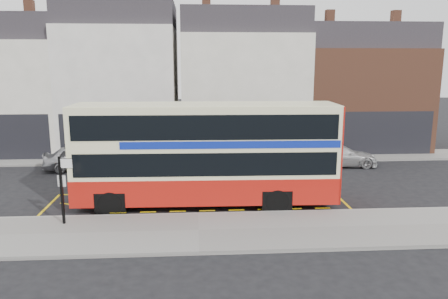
{
  "coord_description": "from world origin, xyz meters",
  "views": [
    {
      "loc": [
        -0.06,
        -18.49,
        6.66
      ],
      "look_at": [
        1.28,
        2.0,
        2.48
      ],
      "focal_mm": 35.0,
      "sensor_mm": 36.0,
      "label": 1
    }
  ],
  "objects": [
    {
      "name": "terrace_left",
      "position": [
        -5.5,
        14.99,
        5.32
      ],
      "size": [
        8.0,
        8.01,
        11.8
      ],
      "color": "beige",
      "rests_on": "ground"
    },
    {
      "name": "ground",
      "position": [
        0.0,
        0.0,
        0.0
      ],
      "size": [
        120.0,
        120.0,
        0.0
      ],
      "primitive_type": "plane",
      "color": "black",
      "rests_on": "ground"
    },
    {
      "name": "bus_stop_post",
      "position": [
        -5.41,
        -1.25,
        1.84
      ],
      "size": [
        0.69,
        0.18,
        2.8
      ],
      "rotation": [
        0.0,
        0.0,
        -0.12
      ],
      "color": "black",
      "rests_on": "pavement"
    },
    {
      "name": "double_decker_bus",
      "position": [
        0.44,
        1.16,
        2.5
      ],
      "size": [
        11.97,
        3.01,
        4.76
      ],
      "rotation": [
        0.0,
        0.0,
        -0.02
      ],
      "color": "beige",
      "rests_on": "ground"
    },
    {
      "name": "pavement",
      "position": [
        0.0,
        -2.3,
        0.07
      ],
      "size": [
        40.0,
        4.0,
        0.15
      ],
      "primitive_type": "cube",
      "color": "gray",
      "rests_on": "ground"
    },
    {
      "name": "car_grey",
      "position": [
        1.2,
        8.62,
        0.75
      ],
      "size": [
        4.84,
        2.69,
        1.51
      ],
      "primitive_type": "imported",
      "rotation": [
        0.0,
        0.0,
        1.82
      ],
      "color": "#38393F",
      "rests_on": "ground"
    },
    {
      "name": "terrace_right",
      "position": [
        12.5,
        14.99,
        4.57
      ],
      "size": [
        9.0,
        8.01,
        10.3
      ],
      "color": "brown",
      "rests_on": "ground"
    },
    {
      "name": "street_tree_right",
      "position": [
        4.16,
        12.29,
        3.78
      ],
      "size": [
        2.57,
        2.57,
        5.55
      ],
      "color": "#331F17",
      "rests_on": "ground"
    },
    {
      "name": "far_pavement",
      "position": [
        0.0,
        11.0,
        0.07
      ],
      "size": [
        50.0,
        3.0,
        0.15
      ],
      "primitive_type": "cube",
      "color": "gray",
      "rests_on": "ground"
    },
    {
      "name": "terrace_green_shop",
      "position": [
        3.5,
        14.99,
        5.07
      ],
      "size": [
        9.0,
        8.01,
        11.3
      ],
      "color": "white",
      "rests_on": "ground"
    },
    {
      "name": "kerb",
      "position": [
        0.0,
        -0.38,
        0.07
      ],
      "size": [
        40.0,
        0.15,
        0.15
      ],
      "primitive_type": "cube",
      "color": "gray",
      "rests_on": "ground"
    },
    {
      "name": "terrace_far_left",
      "position": [
        -13.5,
        14.99,
        4.82
      ],
      "size": [
        8.0,
        8.01,
        10.8
      ],
      "color": "white",
      "rests_on": "ground"
    },
    {
      "name": "car_silver",
      "position": [
        -7.22,
        8.61,
        0.77
      ],
      "size": [
        4.82,
        2.79,
        1.54
      ],
      "primitive_type": "imported",
      "rotation": [
        0.0,
        0.0,
        1.8
      ],
      "color": "#A8A8AD",
      "rests_on": "ground"
    },
    {
      "name": "car_white",
      "position": [
        9.14,
        8.4,
        0.69
      ],
      "size": [
        4.93,
        2.32,
        1.39
      ],
      "primitive_type": "imported",
      "rotation": [
        0.0,
        0.0,
        1.49
      ],
      "color": "#B9B9B9",
      "rests_on": "ground"
    },
    {
      "name": "road_markings",
      "position": [
        0.0,
        1.6,
        0.01
      ],
      "size": [
        14.0,
        3.4,
        0.01
      ],
      "primitive_type": null,
      "color": "yellow",
      "rests_on": "ground"
    }
  ]
}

